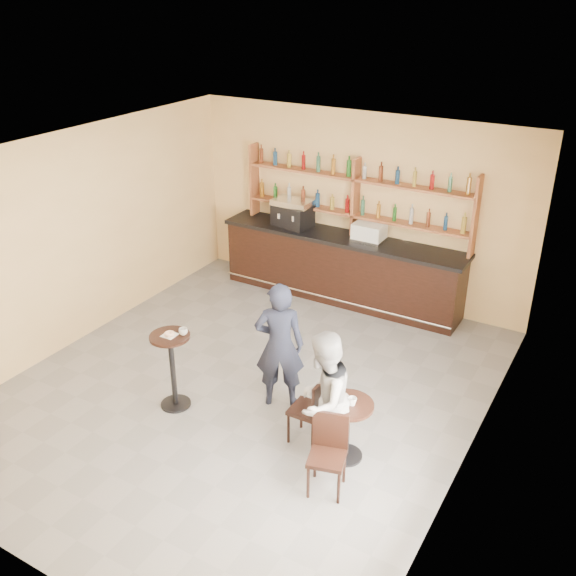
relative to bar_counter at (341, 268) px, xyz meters
The scene contains 23 objects.
floor 3.21m from the bar_counter, 87.98° to the right, with size 7.00×7.00×0.00m, color gray.
ceiling 4.10m from the bar_counter, 87.98° to the right, with size 7.00×7.00×0.00m, color white.
wall_back 1.08m from the bar_counter, 72.35° to the left, with size 7.00×7.00×0.00m, color #F8CF8D.
wall_front 6.73m from the bar_counter, 89.04° to the right, with size 7.00×7.00×0.00m, color #F8CF8D.
wall_left 4.39m from the bar_counter, 132.52° to the right, with size 7.00×7.00×0.00m, color #F8CF8D.
wall_right 4.54m from the bar_counter, 45.35° to the right, with size 7.00×7.00×0.00m, color #F8CF8D.
window_pane 5.46m from the bar_counter, 54.48° to the right, with size 2.00×2.00×0.00m, color white.
window_frame 5.46m from the bar_counter, 54.53° to the right, with size 0.04×1.70×2.10m, color black, non-canonical shape.
shelf_unit 1.25m from the bar_counter, 63.16° to the left, with size 4.00×0.26×1.40m, color brown, non-canonical shape.
liquor_bottles 1.42m from the bar_counter, 63.16° to the left, with size 3.68×0.10×1.00m, color #8C5919, non-canonical shape.
bar_counter is the anchor object (origin of this frame).
espresso_machine 1.27m from the bar_counter, behind, with size 0.67×0.43×0.48m, color black, non-canonical shape.
pastry_case 0.88m from the bar_counter, ahead, with size 0.51×0.41×0.31m, color silver, non-canonical shape.
pedestal_table 3.96m from the bar_counter, 97.05° to the right, with size 0.51×0.51×1.06m, color black, non-canonical shape.
napkin 3.98m from the bar_counter, 97.05° to the right, with size 0.17×0.17×0.00m, color white.
donut 4.00m from the bar_counter, 96.89° to the right, with size 0.14×0.14×0.05m, color #E79154.
cup_pedestal 3.88m from the bar_counter, 95.16° to the right, with size 0.11×0.11×0.09m, color white.
man_main 3.26m from the bar_counter, 78.10° to the right, with size 0.64×0.42×1.74m, color black.
cafe_table 4.17m from the bar_counter, 63.02° to the right, with size 0.60×0.60×0.76m, color black, non-canonical shape.
cup_cafe 4.20m from the bar_counter, 62.41° to the right, with size 0.10×0.10×0.09m, color white.
chair_west 3.91m from the bar_counter, 69.90° to the right, with size 0.38×0.38×0.89m, color black, non-canonical shape.
chair_south 4.73m from the bar_counter, 65.78° to the right, with size 0.39×0.39×0.90m, color black, non-canonical shape.
patron_second 4.23m from the bar_counter, 66.90° to the right, with size 0.81×0.63×1.66m, color gray.
Camera 1 is at (4.18, -6.04, 5.08)m, focal length 40.00 mm.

